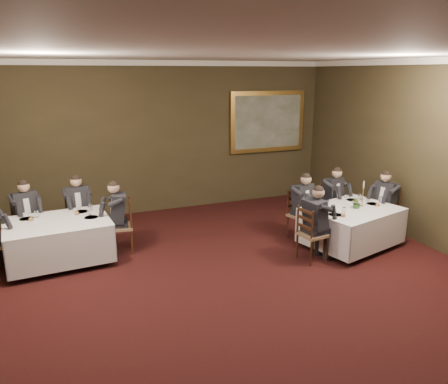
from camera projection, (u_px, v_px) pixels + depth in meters
ground at (260, 307)px, 6.26m from camera, size 10.00×10.00×0.00m
ceiling at (267, 51)px, 5.32m from camera, size 8.00×10.00×0.10m
back_wall at (167, 138)px, 10.26m from camera, size 8.00×0.10×3.50m
crown_molding at (267, 56)px, 5.34m from camera, size 8.00×10.00×0.12m
table_main at (351, 224)px, 8.31m from camera, size 1.99×1.69×0.67m
table_second at (59, 238)px, 7.61m from camera, size 1.83×1.45×0.67m
chair_main_backleft at (300, 225)px, 8.77m from camera, size 0.55×0.53×1.00m
diner_main_backleft at (301, 214)px, 8.70m from camera, size 0.53×0.58×1.35m
chair_main_backright at (330, 216)px, 9.29m from camera, size 0.54×0.53×1.00m
diner_main_backright at (332, 206)px, 9.22m from camera, size 0.52×0.57×1.35m
chair_main_endleft at (311, 245)px, 7.73m from camera, size 0.48×0.49×1.00m
diner_main_endleft at (313, 233)px, 7.68m from camera, size 0.53×0.46×1.35m
chair_main_endright at (384, 221)px, 8.97m from camera, size 0.51×0.52×1.00m
diner_main_endright at (385, 211)px, 8.90m from camera, size 0.55×0.49×1.35m
chair_sec_backleft at (28, 235)px, 8.23m from camera, size 0.55×0.54×1.00m
diner_sec_backleft at (27, 223)px, 8.16m from camera, size 0.53×0.58×1.35m
chair_sec_backright at (80, 227)px, 8.62m from camera, size 0.48×0.46×1.00m
diner_sec_backright at (79, 216)px, 8.55m from camera, size 0.45×0.52×1.35m
chair_sec_endright at (122, 237)px, 8.12m from camera, size 0.47×0.49×1.00m
diner_sec_endright at (121, 225)px, 8.05m from camera, size 0.53×0.46×1.35m
centerpiece at (357, 202)px, 8.20m from camera, size 0.24×0.22×0.24m
candlestick at (363, 197)px, 8.31m from camera, size 0.07×0.07×0.51m
place_setting_table_main at (323, 206)px, 8.27m from camera, size 0.33×0.31×0.14m
place_setting_table_second at (30, 216)px, 7.68m from camera, size 0.33×0.31×0.14m
painting at (267, 122)px, 11.06m from camera, size 2.04×0.09×1.53m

